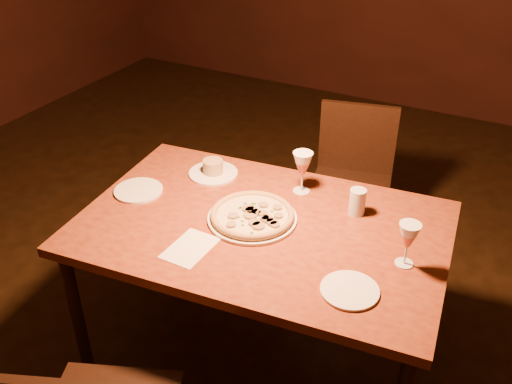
% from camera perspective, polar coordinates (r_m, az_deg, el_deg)
% --- Properties ---
extents(floor, '(7.00, 7.00, 0.00)m').
position_cam_1_polar(floor, '(2.73, -4.60, -18.12)').
color(floor, black).
rests_on(floor, ground).
extents(dining_table, '(1.54, 1.07, 0.78)m').
position_cam_1_polar(dining_table, '(2.32, 0.57, -4.60)').
color(dining_table, brown).
rests_on(dining_table, floor).
extents(chair_far, '(0.51, 0.51, 0.88)m').
position_cam_1_polar(chair_far, '(3.20, 9.58, 1.50)').
color(chair_far, black).
rests_on(chair_far, floor).
extents(pizza_plate, '(0.36, 0.36, 0.04)m').
position_cam_1_polar(pizza_plate, '(2.30, -0.38, -2.35)').
color(pizza_plate, white).
rests_on(pizza_plate, dining_table).
extents(ramekin_saucer, '(0.22, 0.22, 0.07)m').
position_cam_1_polar(ramekin_saucer, '(2.61, -4.31, 2.23)').
color(ramekin_saucer, white).
rests_on(ramekin_saucer, dining_table).
extents(wine_glass_far, '(0.09, 0.09, 0.19)m').
position_cam_1_polar(wine_glass_far, '(2.45, 4.64, 1.97)').
color(wine_glass_far, '#C76053').
rests_on(wine_glass_far, dining_table).
extents(wine_glass_right, '(0.08, 0.08, 0.17)m').
position_cam_1_polar(wine_glass_right, '(2.10, 14.88, -5.09)').
color(wine_glass_right, '#C76053').
rests_on(wine_glass_right, dining_table).
extents(water_tumbler, '(0.07, 0.07, 0.11)m').
position_cam_1_polar(water_tumbler, '(2.35, 10.10, -0.97)').
color(water_tumbler, silver).
rests_on(water_tumbler, dining_table).
extents(side_plate_left, '(0.21, 0.21, 0.01)m').
position_cam_1_polar(side_plate_left, '(2.54, -11.67, 0.15)').
color(side_plate_left, white).
rests_on(side_plate_left, dining_table).
extents(side_plate_near, '(0.20, 0.20, 0.01)m').
position_cam_1_polar(side_plate_near, '(1.99, 9.35, -9.67)').
color(side_plate_near, white).
rests_on(side_plate_near, dining_table).
extents(menu_card, '(0.15, 0.22, 0.00)m').
position_cam_1_polar(menu_card, '(2.17, -6.60, -5.57)').
color(menu_card, white).
rests_on(menu_card, dining_table).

